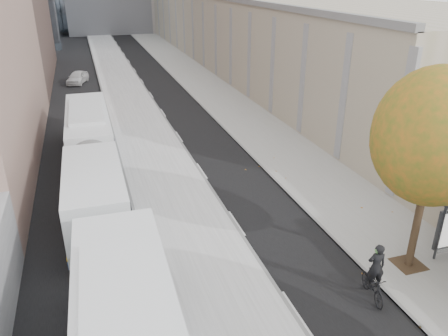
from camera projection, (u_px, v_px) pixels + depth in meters
name	position (u px, v px, depth m)	size (l,w,h in m)	color
bus_platform	(137.00, 118.00, 33.79)	(4.25, 150.00, 0.15)	#A5A5A5
sidewalk	(234.00, 109.00, 36.04)	(4.75, 150.00, 0.08)	gray
building_tan	(243.00, 22.00, 62.83)	(18.00, 92.00, 8.00)	gray
tree_c	(435.00, 137.00, 14.64)	(4.20, 4.20, 7.28)	black
bus_far	(91.00, 154.00, 23.15)	(2.56, 16.78, 2.79)	silver
cyclist	(374.00, 279.00, 14.81)	(0.80, 1.76, 2.17)	black
distant_car	(77.00, 77.00, 44.54)	(1.47, 3.66, 1.25)	silver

